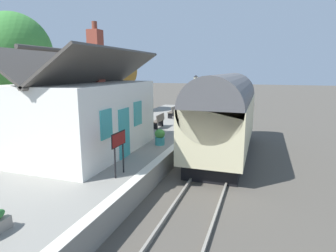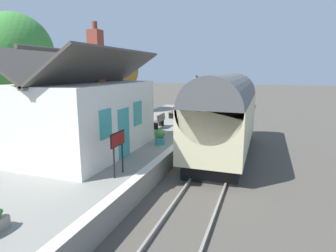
{
  "view_description": "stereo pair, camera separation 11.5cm",
  "coord_description": "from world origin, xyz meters",
  "px_view_note": "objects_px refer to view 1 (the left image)",
  "views": [
    {
      "loc": [
        -12.63,
        -2.8,
        4.53
      ],
      "look_at": [
        0.16,
        1.5,
        1.84
      ],
      "focal_mm": 30.35,
      "sensor_mm": 36.0,
      "label": 1
    },
    {
      "loc": [
        -12.59,
        -2.91,
        4.53
      ],
      "look_at": [
        0.16,
        1.5,
        1.84
      ],
      "focal_mm": 30.35,
      "sensor_mm": 36.0,
      "label": 2
    }
  ],
  "objects_px": {
    "bench_mid_platform": "(159,120)",
    "tree_far_left": "(14,52)",
    "lamp_post_platform": "(196,90)",
    "tree_distant": "(115,71)",
    "planter_by_door": "(127,123)",
    "station_sign_board": "(119,143)",
    "train": "(224,114)",
    "station_building": "(86,115)",
    "bench_near_building": "(173,111)",
    "planter_bench_left": "(146,119)",
    "planter_under_sign": "(160,137)",
    "planter_edge_far": "(124,123)",
    "tree_mid_background": "(83,71)",
    "planter_edge_near": "(179,111)"
  },
  "relations": [
    {
      "from": "station_building",
      "to": "lamp_post_platform",
      "type": "xyz_separation_m",
      "value": [
        8.13,
        -3.11,
        0.67
      ]
    },
    {
      "from": "planter_edge_far",
      "to": "lamp_post_platform",
      "type": "distance_m",
      "value": 5.27
    },
    {
      "from": "planter_edge_far",
      "to": "tree_mid_background",
      "type": "xyz_separation_m",
      "value": [
        8.51,
        8.86,
        3.22
      ]
    },
    {
      "from": "station_building",
      "to": "tree_distant",
      "type": "relative_size",
      "value": 1.08
    },
    {
      "from": "planter_edge_near",
      "to": "lamp_post_platform",
      "type": "xyz_separation_m",
      "value": [
        -3.59,
        -2.17,
        2.04
      ]
    },
    {
      "from": "planter_edge_far",
      "to": "tree_distant",
      "type": "height_order",
      "value": "tree_distant"
    },
    {
      "from": "station_building",
      "to": "planter_bench_left",
      "type": "relative_size",
      "value": 6.35
    },
    {
      "from": "planter_edge_near",
      "to": "tree_distant",
      "type": "bearing_deg",
      "value": 89.22
    },
    {
      "from": "planter_edge_near",
      "to": "planter_under_sign",
      "type": "xyz_separation_m",
      "value": [
        -9.54,
        -1.78,
        0.09
      ]
    },
    {
      "from": "bench_near_building",
      "to": "station_sign_board",
      "type": "relative_size",
      "value": 0.89
    },
    {
      "from": "planter_by_door",
      "to": "station_sign_board",
      "type": "height_order",
      "value": "station_sign_board"
    },
    {
      "from": "planter_bench_left",
      "to": "station_building",
      "type": "bearing_deg",
      "value": -177.74
    },
    {
      "from": "train",
      "to": "station_building",
      "type": "distance_m",
      "value": 6.99
    },
    {
      "from": "train",
      "to": "planter_edge_far",
      "type": "xyz_separation_m",
      "value": [
        1.47,
        6.64,
        -1.1
      ]
    },
    {
      "from": "train",
      "to": "planter_under_sign",
      "type": "distance_m",
      "value": 3.64
    },
    {
      "from": "planter_by_door",
      "to": "tree_far_left",
      "type": "relative_size",
      "value": 0.11
    },
    {
      "from": "train",
      "to": "planter_edge_near",
      "type": "bearing_deg",
      "value": 31.68
    },
    {
      "from": "bench_near_building",
      "to": "lamp_post_platform",
      "type": "relative_size",
      "value": 0.42
    },
    {
      "from": "station_sign_board",
      "to": "tree_far_left",
      "type": "relative_size",
      "value": 0.19
    },
    {
      "from": "planter_edge_far",
      "to": "planter_bench_left",
      "type": "bearing_deg",
      "value": -23.11
    },
    {
      "from": "planter_under_sign",
      "to": "bench_near_building",
      "type": "bearing_deg",
      "value": 12.97
    },
    {
      "from": "planter_under_sign",
      "to": "planter_edge_far",
      "type": "bearing_deg",
      "value": 47.26
    },
    {
      "from": "train",
      "to": "planter_by_door",
      "type": "relative_size",
      "value": 9.92
    },
    {
      "from": "planter_edge_near",
      "to": "planter_by_door",
      "type": "distance_m",
      "value": 7.05
    },
    {
      "from": "train",
      "to": "bench_near_building",
      "type": "relative_size",
      "value": 6.53
    },
    {
      "from": "bench_mid_platform",
      "to": "tree_far_left",
      "type": "height_order",
      "value": "tree_far_left"
    },
    {
      "from": "tree_distant",
      "to": "bench_mid_platform",
      "type": "bearing_deg",
      "value": -132.59
    },
    {
      "from": "planter_under_sign",
      "to": "tree_far_left",
      "type": "xyz_separation_m",
      "value": [
        2.46,
        11.35,
        4.41
      ]
    },
    {
      "from": "bench_mid_platform",
      "to": "planter_edge_near",
      "type": "distance_m",
      "value": 5.58
    },
    {
      "from": "train",
      "to": "bench_mid_platform",
      "type": "distance_m",
      "value": 4.89
    },
    {
      "from": "lamp_post_platform",
      "to": "planter_under_sign",
      "type": "bearing_deg",
      "value": 176.22
    },
    {
      "from": "lamp_post_platform",
      "to": "tree_distant",
      "type": "xyz_separation_m",
      "value": [
        3.68,
        8.08,
        1.23
      ]
    },
    {
      "from": "station_building",
      "to": "bench_near_building",
      "type": "bearing_deg",
      "value": -4.78
    },
    {
      "from": "train",
      "to": "planter_under_sign",
      "type": "bearing_deg",
      "value": 125.47
    },
    {
      "from": "station_sign_board",
      "to": "tree_mid_background",
      "type": "bearing_deg",
      "value": 37.87
    },
    {
      "from": "bench_near_building",
      "to": "station_sign_board",
      "type": "xyz_separation_m",
      "value": [
        -12.43,
        -1.94,
        0.71
      ]
    },
    {
      "from": "bench_near_building",
      "to": "planter_edge_near",
      "type": "xyz_separation_m",
      "value": [
        1.48,
        -0.08,
        -0.16
      ]
    },
    {
      "from": "planter_by_door",
      "to": "tree_mid_background",
      "type": "relative_size",
      "value": 0.15
    },
    {
      "from": "planter_by_door",
      "to": "station_sign_board",
      "type": "xyz_separation_m",
      "value": [
        -6.99,
        -3.19,
        0.72
      ]
    },
    {
      "from": "planter_edge_far",
      "to": "tree_mid_background",
      "type": "relative_size",
      "value": 0.12
    },
    {
      "from": "planter_edge_near",
      "to": "lamp_post_platform",
      "type": "distance_m",
      "value": 4.67
    },
    {
      "from": "planter_under_sign",
      "to": "tree_far_left",
      "type": "relative_size",
      "value": 0.1
    },
    {
      "from": "planter_edge_far",
      "to": "tree_far_left",
      "type": "xyz_separation_m",
      "value": [
        -1.04,
        7.56,
        4.55
      ]
    },
    {
      "from": "planter_bench_left",
      "to": "station_sign_board",
      "type": "height_order",
      "value": "station_sign_board"
    },
    {
      "from": "train",
      "to": "lamp_post_platform",
      "type": "xyz_separation_m",
      "value": [
        3.92,
        2.46,
        0.98
      ]
    },
    {
      "from": "tree_mid_background",
      "to": "station_building",
      "type": "bearing_deg",
      "value": -145.01
    },
    {
      "from": "planter_by_door",
      "to": "bench_near_building",
      "type": "bearing_deg",
      "value": -12.91
    },
    {
      "from": "station_building",
      "to": "planter_by_door",
      "type": "relative_size",
      "value": 7.46
    },
    {
      "from": "bench_mid_platform",
      "to": "planter_edge_near",
      "type": "height_order",
      "value": "bench_mid_platform"
    },
    {
      "from": "train",
      "to": "station_sign_board",
      "type": "relative_size",
      "value": 5.84
    }
  ]
}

